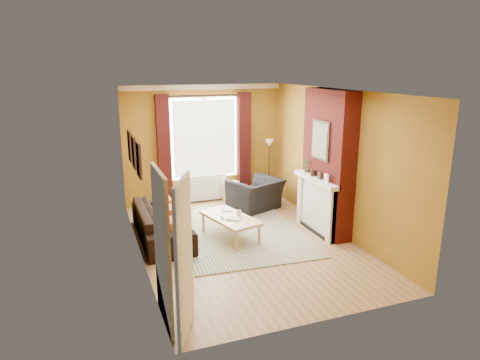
{
  "coord_description": "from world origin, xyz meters",
  "views": [
    {
      "loc": [
        -2.65,
        -6.98,
        3.23
      ],
      "look_at": [
        0.0,
        0.25,
        1.15
      ],
      "focal_mm": 32.0,
      "sensor_mm": 36.0,
      "label": 1
    }
  ],
  "objects_px": {
    "armchair": "(255,194)",
    "coffee_table": "(230,219)",
    "sofa": "(162,223)",
    "wicker_stool": "(231,192)",
    "floor_lamp": "(269,152)"
  },
  "relations": [
    {
      "from": "coffee_table",
      "to": "floor_lamp",
      "type": "bearing_deg",
      "value": 35.42
    },
    {
      "from": "coffee_table",
      "to": "floor_lamp",
      "type": "height_order",
      "value": "floor_lamp"
    },
    {
      "from": "floor_lamp",
      "to": "coffee_table",
      "type": "bearing_deg",
      "value": -129.56
    },
    {
      "from": "armchair",
      "to": "floor_lamp",
      "type": "xyz_separation_m",
      "value": [
        0.64,
        0.69,
        0.81
      ]
    },
    {
      "from": "wicker_stool",
      "to": "sofa",
      "type": "bearing_deg",
      "value": -139.72
    },
    {
      "from": "sofa",
      "to": "wicker_stool",
      "type": "distance_m",
      "value": 2.59
    },
    {
      "from": "armchair",
      "to": "wicker_stool",
      "type": "bearing_deg",
      "value": -84.85
    },
    {
      "from": "armchair",
      "to": "coffee_table",
      "type": "height_order",
      "value": "armchair"
    },
    {
      "from": "sofa",
      "to": "wicker_stool",
      "type": "relative_size",
      "value": 4.21
    },
    {
      "from": "wicker_stool",
      "to": "floor_lamp",
      "type": "bearing_deg",
      "value": 0.0
    },
    {
      "from": "sofa",
      "to": "wicker_stool",
      "type": "xyz_separation_m",
      "value": [
        1.98,
        1.68,
        -0.07
      ]
    },
    {
      "from": "sofa",
      "to": "armchair",
      "type": "bearing_deg",
      "value": -67.26
    },
    {
      "from": "armchair",
      "to": "coffee_table",
      "type": "distance_m",
      "value": 1.78
    },
    {
      "from": "wicker_stool",
      "to": "floor_lamp",
      "type": "distance_m",
      "value": 1.35
    },
    {
      "from": "wicker_stool",
      "to": "coffee_table",
      "type": "bearing_deg",
      "value": -109.44
    }
  ]
}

